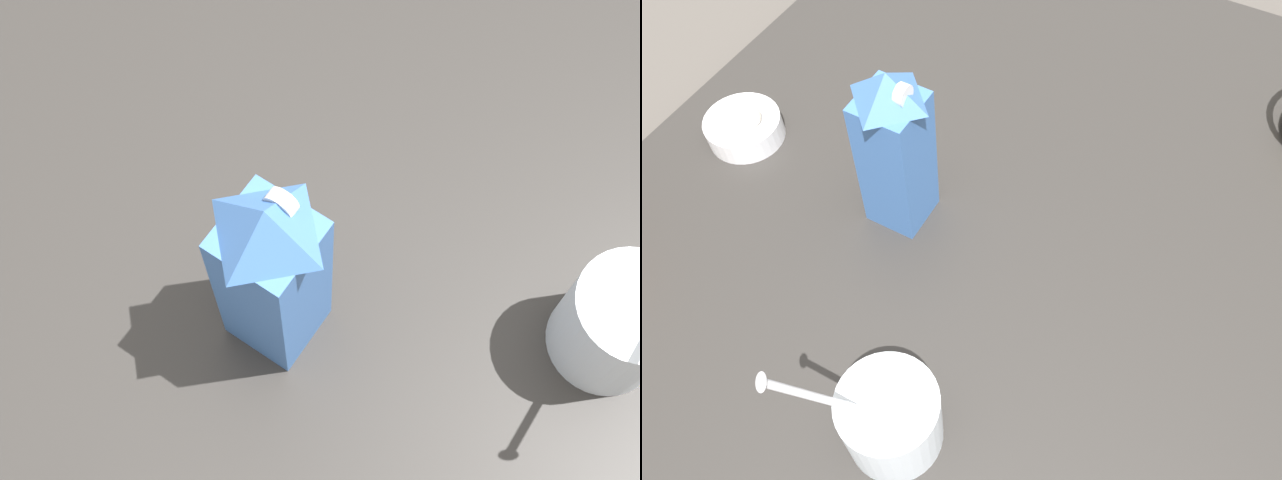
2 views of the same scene
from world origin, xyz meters
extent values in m
plane|color=#4C4742|center=(0.00, 0.00, 0.00)|extent=(6.00, 6.00, 0.00)
cube|color=#2D2B28|center=(0.00, 0.00, 0.02)|extent=(1.20, 1.20, 0.03)
cube|color=#3D6BB2|center=(-0.10, 0.17, 0.14)|extent=(0.08, 0.08, 0.21)
pyramid|color=#3D6BB2|center=(-0.10, 0.17, 0.27)|extent=(0.08, 0.08, 0.04)
cylinder|color=white|center=(-0.10, 0.15, 0.26)|extent=(0.03, 0.01, 0.03)
cylinder|color=silver|center=(-0.37, 0.01, 0.09)|extent=(0.11, 0.11, 0.11)
cylinder|color=white|center=(-0.37, 0.01, 0.13)|extent=(0.10, 0.10, 0.02)
camera|label=1|loc=(-0.29, 0.38, 0.88)|focal=50.00mm
camera|label=2|loc=(-0.52, -0.15, 0.76)|focal=35.00mm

